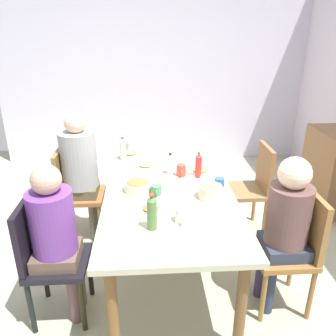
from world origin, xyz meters
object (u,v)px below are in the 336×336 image
object	(u,v)px
dining_table	(168,194)
bottle_3	(170,164)
chair_0	(253,184)
cup_1	(156,190)
plate_3	(146,166)
cup_4	(181,170)
plate_1	(151,209)
cup_0	(182,215)
bottle_0	(199,166)
person_1	(286,221)
bowl_0	(210,190)
cup_2	(219,183)
person_3	(56,231)
person_2	(80,165)
plate_2	(200,171)
cup_3	(125,147)
chair_3	(45,255)
bowl_1	(138,185)
bottle_2	(152,213)
bottle_1	(123,149)
plate_0	(131,154)
chair_2	(73,189)
chair_1	(295,245)
side_cabinet	(334,171)

from	to	relation	value
dining_table	bottle_3	xyz separation A→B (m)	(-0.23, 0.03, 0.17)
chair_0	cup_1	world-z (taller)	chair_0
plate_3	cup_4	bearing A→B (deg)	55.80
plate_1	cup_0	size ratio (longest dim) A/B	1.67
cup_0	bottle_0	world-z (taller)	bottle_0
bottle_0	bottle_3	distance (m)	0.25
bottle_3	person_1	bearing A→B (deg)	45.39
chair_0	bottle_0	bearing A→B (deg)	-59.28
bowl_0	cup_2	size ratio (longest dim) A/B	1.53
plate_1	cup_1	size ratio (longest dim) A/B	1.73
person_3	person_1	bearing A→B (deg)	90.00
person_2	plate_3	bearing A→B (deg)	79.17
plate_2	chair_0	bearing A→B (deg)	114.68
cup_2	cup_3	xyz separation A→B (m)	(-0.90, -0.78, 0.00)
person_1	cup_1	size ratio (longest dim) A/B	10.01
person_3	cup_1	world-z (taller)	person_3
chair_3	plate_2	xyz separation A→B (m)	(-0.74, 1.17, 0.27)
dining_table	bowl_1	size ratio (longest dim) A/B	9.42
chair_3	bottle_2	size ratio (longest dim) A/B	3.74
dining_table	bottle_1	bearing A→B (deg)	-146.64
cup_1	cup_4	xyz separation A→B (m)	(-0.34, 0.22, 0.01)
bottle_0	bottle_1	size ratio (longest dim) A/B	0.99
dining_table	cup_3	bearing A→B (deg)	-155.42
person_2	plate_3	xyz separation A→B (m)	(0.11, 0.60, 0.03)
chair_0	cup_0	distance (m)	1.37
plate_0	chair_2	bearing A→B (deg)	-69.59
plate_0	plate_3	xyz separation A→B (m)	(0.32, 0.15, 0.00)
plate_2	chair_3	bearing A→B (deg)	-57.42
cup_1	bottle_1	world-z (taller)	bottle_1
chair_1	side_cabinet	world-z (taller)	same
cup_4	bottle_1	bearing A→B (deg)	-128.38
chair_3	bowl_0	world-z (taller)	chair_3
side_cabinet	plate_0	bearing A→B (deg)	-84.67
bottle_2	cup_0	bearing A→B (deg)	109.60
cup_3	bottle_2	xyz separation A→B (m)	(1.46, 0.24, 0.07)
person_3	bottle_1	size ratio (longest dim) A/B	5.20
bottle_0	bottle_2	size ratio (longest dim) A/B	0.92
dining_table	person_1	world-z (taller)	person_1
dining_table	bottle_0	world-z (taller)	bottle_0
chair_1	bottle_3	distance (m)	1.16
bottle_1	bottle_3	bearing A→B (deg)	49.60
chair_3	plate_0	distance (m)	1.35
chair_2	side_cabinet	distance (m)	2.80
side_cabinet	chair_2	bearing A→B (deg)	-81.59
bowl_1	bottle_2	bearing A→B (deg)	10.27
chair_3	bottle_3	xyz separation A→B (m)	(-0.73, 0.90, 0.34)
bowl_1	cup_2	size ratio (longest dim) A/B	1.86
chair_2	plate_3	size ratio (longest dim) A/B	3.85
person_2	chair_3	size ratio (longest dim) A/B	1.39
chair_0	cup_0	world-z (taller)	chair_0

